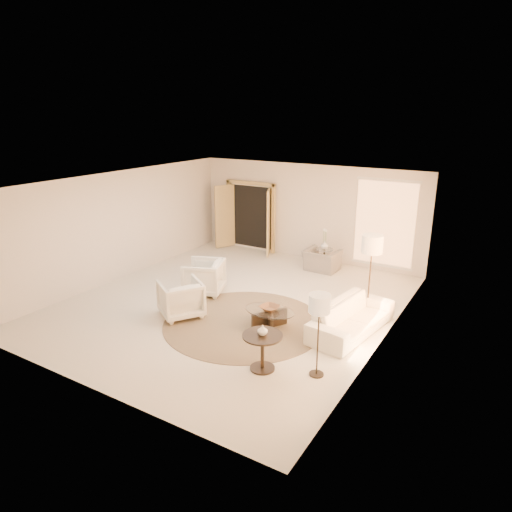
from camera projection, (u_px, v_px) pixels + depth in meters
The scene contains 18 objects.
room at pixel (231, 245), 10.15m from camera, with size 7.04×8.04×2.83m.
windows_right at pixel (387, 273), 8.55m from camera, with size 0.10×6.40×2.40m, color #FDAC65, non-canonical shape.
window_back_corner at pixel (384, 224), 12.25m from camera, with size 1.70×0.10×2.40m, color #FDAC65, non-canonical shape.
curtains_right at pixel (397, 262), 9.32m from camera, with size 0.06×5.20×2.60m, color beige, non-canonical shape.
french_doors at pixel (249, 217), 14.30m from camera, with size 1.95×0.66×2.16m.
area_rug at pixel (244, 323), 9.58m from camera, with size 3.39×3.39×0.01m, color #453626.
sofa at pixel (352, 318), 9.10m from camera, with size 2.17×0.85×0.63m, color white.
armchair_left at pixel (204, 275), 11.01m from camera, with size 0.88×0.83×0.91m, color white.
armchair_right at pixel (181, 297), 9.80m from camera, with size 0.85×0.80×0.88m, color white.
accent_chair at pixel (322, 257), 12.61m from camera, with size 0.90×0.59×0.79m, color gray.
coffee_table at pixel (270, 317), 9.30m from camera, with size 1.12×1.12×0.39m.
end_table at pixel (262, 346), 7.74m from camera, with size 0.69×0.69×0.65m.
side_table at pixel (324, 256), 12.84m from camera, with size 0.48×0.48×0.56m.
floor_lamp_near at pixel (372, 248), 9.41m from camera, with size 0.44×0.44×1.82m.
floor_lamp_far at pixel (319, 307), 7.33m from camera, with size 0.35×0.35×1.46m.
bowl at pixel (270, 308), 9.24m from camera, with size 0.38×0.38×0.09m, color brown.
end_vase at pixel (263, 330), 7.66m from camera, with size 0.17×0.17×0.18m, color white.
side_vase at pixel (325, 245), 12.73m from camera, with size 0.22×0.22×0.23m, color white.
Camera 1 is at (5.49, -8.06, 4.27)m, focal length 32.00 mm.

